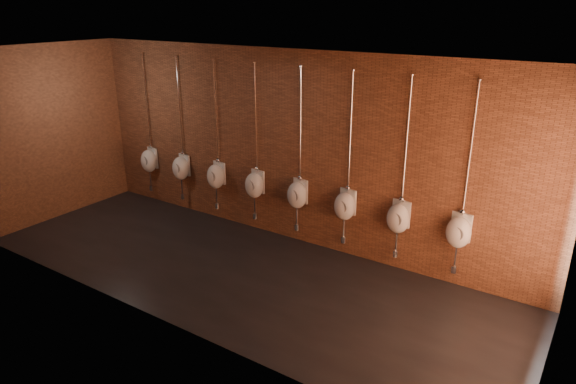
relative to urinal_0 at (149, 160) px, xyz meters
The scene contains 10 objects.
ground 3.71m from the urinal_0, 22.55° to the right, with size 8.50×8.50×0.00m, color black.
room_shell 3.77m from the urinal_0, 22.55° to the right, with size 8.54×3.04×3.22m.
urinal_0 is the anchor object (origin of this frame).
urinal_1 0.88m from the urinal_0, ahead, with size 0.39×0.36×2.71m.
urinal_2 1.77m from the urinal_0, ahead, with size 0.39×0.36×2.71m.
urinal_3 2.65m from the urinal_0, ahead, with size 0.39×0.36×2.71m.
urinal_4 3.53m from the urinal_0, ahead, with size 0.39×0.36×2.71m.
urinal_5 4.42m from the urinal_0, ahead, with size 0.39×0.36×2.71m.
urinal_6 5.30m from the urinal_0, ahead, with size 0.39×0.36×2.71m.
urinal_7 6.18m from the urinal_0, ahead, with size 0.39×0.36×2.71m.
Camera 1 is at (4.46, -5.32, 3.86)m, focal length 32.00 mm.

